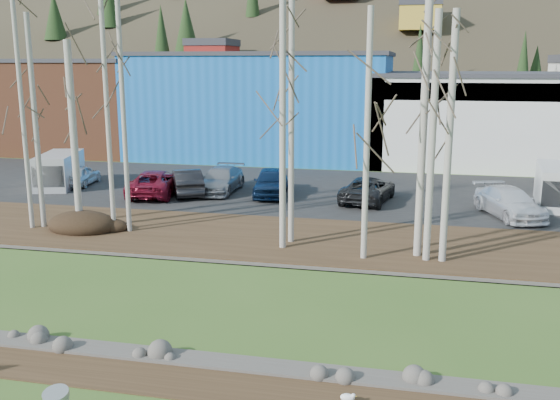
% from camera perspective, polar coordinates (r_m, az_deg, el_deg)
% --- Properties ---
extents(dirt_strip, '(80.00, 1.80, 0.03)m').
position_cam_1_polar(dirt_strip, '(16.26, -12.46, -15.36)').
color(dirt_strip, '#382616').
rests_on(dirt_strip, ground).
extents(near_bank_rocks, '(80.00, 0.80, 0.50)m').
position_cam_1_polar(near_bank_rocks, '(17.08, -11.02, -13.93)').
color(near_bank_rocks, '#47423D').
rests_on(near_bank_rocks, ground).
extents(river, '(80.00, 8.00, 0.90)m').
position_cam_1_polar(river, '(20.57, -6.46, -9.08)').
color(river, black).
rests_on(river, ground).
extents(far_bank_rocks, '(80.00, 0.80, 0.46)m').
position_cam_1_polar(far_bank_rocks, '(24.25, -3.33, -5.64)').
color(far_bank_rocks, '#47423D').
rests_on(far_bank_rocks, ground).
extents(far_bank, '(80.00, 7.00, 0.15)m').
position_cam_1_polar(far_bank, '(27.18, -1.50, -3.44)').
color(far_bank, '#382616').
rests_on(far_bank, ground).
extents(parking_lot, '(80.00, 14.00, 0.14)m').
position_cam_1_polar(parking_lot, '(37.17, 2.40, 0.89)').
color(parking_lot, black).
rests_on(parking_lot, ground).
extents(building_brick, '(16.32, 12.24, 7.80)m').
position_cam_1_polar(building_brick, '(58.47, -19.02, 8.25)').
color(building_brick, brown).
rests_on(building_brick, ground).
extents(building_blue, '(20.40, 12.24, 8.30)m').
position_cam_1_polar(building_blue, '(51.47, -1.45, 8.72)').
color(building_blue, '#105AAF').
rests_on(building_blue, ground).
extents(building_white, '(18.36, 12.24, 6.80)m').
position_cam_1_polar(building_white, '(50.33, 19.03, 7.11)').
color(building_white, silver).
rests_on(building_white, ground).
extents(seagull, '(0.39, 0.18, 0.28)m').
position_cam_1_polar(seagull, '(14.79, 6.23, -17.50)').
color(seagull, gold).
rests_on(seagull, ground).
extents(dirt_mound, '(3.20, 2.26, 0.63)m').
position_cam_1_polar(dirt_mound, '(29.42, -17.63, -2.02)').
color(dirt_mound, black).
rests_on(dirt_mound, far_bank).
extents(birch_0, '(0.24, 0.24, 9.49)m').
position_cam_1_polar(birch_0, '(29.92, -21.47, 6.57)').
color(birch_0, beige).
rests_on(birch_0, far_bank).
extents(birch_1, '(0.20, 0.20, 11.67)m').
position_cam_1_polar(birch_1, '(29.82, -22.59, 8.56)').
color(birch_1, beige).
rests_on(birch_1, far_bank).
extents(birch_2, '(0.32, 0.32, 8.33)m').
position_cam_1_polar(birch_2, '(28.97, -18.34, 5.48)').
color(birch_2, beige).
rests_on(birch_2, far_bank).
extents(birch_3, '(0.21, 0.21, 11.54)m').
position_cam_1_polar(birch_3, '(27.82, -14.19, 8.79)').
color(birch_3, beige).
rests_on(birch_3, far_bank).
extents(birch_4, '(0.26, 0.26, 10.22)m').
position_cam_1_polar(birch_4, '(24.54, 0.25, 7.18)').
color(birch_4, beige).
rests_on(birch_4, far_bank).
extents(birch_5, '(0.24, 0.24, 10.15)m').
position_cam_1_polar(birch_5, '(25.39, 1.05, 7.27)').
color(birch_5, beige).
rests_on(birch_5, far_bank).
extents(birch_6, '(0.23, 0.23, 9.35)m').
position_cam_1_polar(birch_6, '(23.41, 7.96, 5.73)').
color(birch_6, beige).
rests_on(birch_6, far_bank).
extents(birch_7, '(0.30, 0.30, 11.29)m').
position_cam_1_polar(birch_7, '(24.03, 13.04, 8.02)').
color(birch_7, beige).
rests_on(birch_7, far_bank).
extents(birch_8, '(0.27, 0.27, 9.23)m').
position_cam_1_polar(birch_8, '(23.62, 13.75, 5.40)').
color(birch_8, beige).
rests_on(birch_8, far_bank).
extents(birch_10, '(0.27, 0.27, 9.23)m').
position_cam_1_polar(birch_10, '(23.64, 15.20, 5.33)').
color(birch_10, beige).
rests_on(birch_10, far_bank).
extents(birch_11, '(0.21, 0.21, 11.54)m').
position_cam_1_polar(birch_11, '(28.17, -15.58, 8.75)').
color(birch_11, beige).
rests_on(birch_11, far_bank).
extents(car_0, '(2.03, 3.92, 1.27)m').
position_cam_1_polar(car_0, '(40.16, -17.80, 2.20)').
color(car_0, white).
rests_on(car_0, parking_lot).
extents(car_1, '(3.38, 4.64, 1.46)m').
position_cam_1_polar(car_1, '(36.01, -8.54, 1.68)').
color(car_1, '#232225').
rests_on(car_1, parking_lot).
extents(car_2, '(3.12, 5.46, 1.44)m').
position_cam_1_polar(car_2, '(36.04, -11.28, 1.57)').
color(car_2, maroon).
rests_on(car_2, parking_lot).
extents(car_3, '(2.09, 4.92, 1.42)m').
position_cam_1_polar(car_3, '(36.40, -5.46, 1.84)').
color(car_3, gray).
rests_on(car_3, parking_lot).
extents(car_4, '(2.53, 4.78, 1.55)m').
position_cam_1_polar(car_4, '(35.26, -0.83, 1.66)').
color(car_4, '#112547').
rests_on(car_4, parking_lot).
extents(car_5, '(3.00, 5.16, 1.35)m').
position_cam_1_polar(car_5, '(34.05, 8.04, 0.98)').
color(car_5, '#232426').
rests_on(car_5, parking_lot).
extents(car_6, '(3.56, 5.22, 1.40)m').
position_cam_1_polar(car_6, '(32.39, 20.24, -0.22)').
color(car_6, white).
rests_on(car_6, parking_lot).
extents(van_white, '(2.50, 4.99, 2.10)m').
position_cam_1_polar(van_white, '(35.62, 24.09, 1.13)').
color(van_white, white).
rests_on(van_white, parking_lot).
extents(van_grey, '(3.07, 4.92, 2.00)m').
position_cam_1_polar(van_grey, '(39.95, -19.59, 2.55)').
color(van_grey, silver).
rests_on(van_grey, parking_lot).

